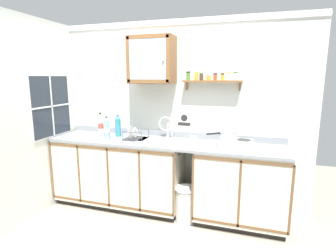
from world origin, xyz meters
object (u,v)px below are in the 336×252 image
Objects in this scene: bottle_opaque_white_2 at (101,125)px; wall_cabinet at (152,60)px; dish_rack at (135,136)px; hot_plate_stove at (235,143)px; bottle_water_blue_0 at (107,129)px; mug at (193,140)px; warning_sign at (184,120)px; saucepan at (227,134)px; sink at (163,143)px; bottle_detergent_teal_1 at (118,127)px; trash_bin at (186,204)px.

bottle_opaque_white_2 is 1.13m from wall_cabinet.
bottle_opaque_white_2 reaches higher than dish_rack.
hot_plate_stove is 1.62m from bottle_water_blue_0.
wall_cabinet is (-0.57, 0.14, 0.96)m from mug.
mug is (1.31, -0.08, -0.10)m from bottle_opaque_white_2.
warning_sign is (-0.18, 0.28, 0.19)m from mug.
saucepan is (-0.10, 0.02, 0.09)m from hot_plate_stove.
warning_sign reaches higher than sink.
saucepan is 1.44× the size of warning_sign.
bottle_detergent_teal_1 is at bearing 177.24° from saucepan.
mug is at bearing -175.83° from saucepan.
saucepan reaches higher than trash_bin.
bottle_opaque_white_2 is 0.54× the size of wall_cabinet.
saucepan is 0.98m from trash_bin.
warning_sign is (0.94, 0.37, 0.10)m from bottle_water_blue_0.
wall_cabinet is 1.35× the size of trash_bin.
hot_plate_stove is 1.81m from bottle_opaque_white_2.
wall_cabinet is (0.20, 0.12, 0.97)m from dish_rack.
saucepan is 1.71m from bottle_opaque_white_2.
saucepan is 1.17m from dish_rack.
saucepan is at bearing 4.35° from bottle_water_blue_0.
wall_cabinet is at bearing 166.60° from mug.
bottle_opaque_white_2 is at bearing 169.37° from trash_bin.
sink is 1.36× the size of trash_bin.
wall_cabinet reaches higher than sink.
warning_sign is at bearing 49.54° from sink.
mug is at bearing -3.47° from bottle_opaque_white_2.
bottle_detergent_teal_1 is at bearing 174.42° from sink.
bottle_water_blue_0 is (-0.72, -0.12, 0.16)m from sink.
warning_sign reaches higher than dish_rack.
trash_bin is at bearing -10.63° from bottle_opaque_white_2.
bottle_opaque_white_2 is 0.55m from dish_rack.
bottle_detergent_teal_1 is at bearing 163.56° from dish_rack.
trash_bin is at bearing -72.93° from warning_sign.
wall_cabinet reaches higher than bottle_opaque_white_2.
saucepan is at bearing -1.70° from bottle_opaque_white_2.
wall_cabinet reaches higher than bottle_detergent_teal_1.
trash_bin is at bearing -14.24° from bottle_detergent_teal_1.
bottle_detergent_teal_1 reaches higher than saucepan.
saucepan reaches higher than dish_rack.
warning_sign is (0.59, 0.27, 0.20)m from dish_rack.
mug is at bearing -57.10° from warning_sign.
bottle_opaque_white_2 is at bearing 138.79° from bottle_water_blue_0.
bottle_opaque_white_2 reaches higher than mug.
bottle_detergent_teal_1 is 1.05× the size of dish_rack.
trash_bin is (1.07, -0.07, -0.85)m from bottle_water_blue_0.
bottle_detergent_teal_1 is 1.27× the size of warning_sign.
saucepan reaches higher than hot_plate_stove.
sink is 0.79m from trash_bin.
trash_bin is (-0.54, -0.17, -0.75)m from hot_plate_stove.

